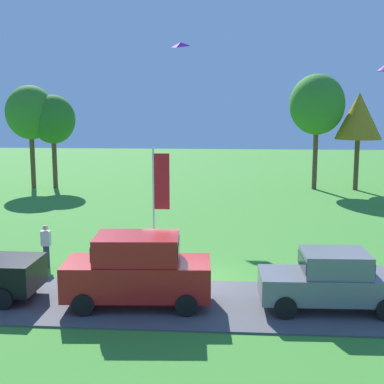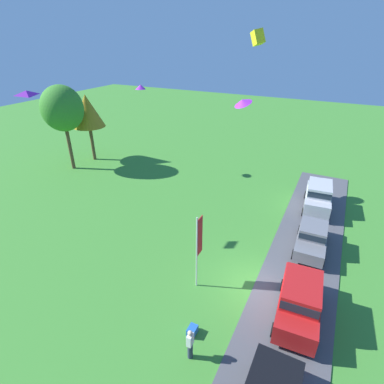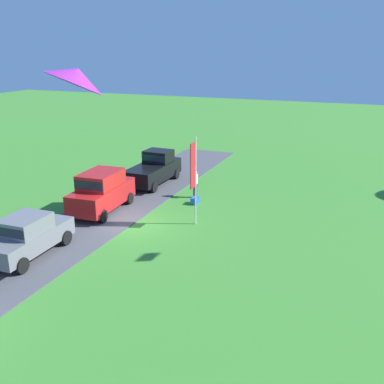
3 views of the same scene
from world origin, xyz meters
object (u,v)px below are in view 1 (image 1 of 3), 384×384
(person_watching_sky, at_px, (46,246))
(tree_far_right, at_px, (359,116))
(car_sedan_near_entrance, at_px, (332,278))
(car_suv_by_flagpole, at_px, (137,267))
(tree_center_back, at_px, (53,120))
(flag_banner, at_px, (159,189))
(tree_right_of_center, at_px, (30,113))
(cooler_box, at_px, (77,260))
(tree_lone_near, at_px, (317,105))
(kite_diamond_low_drifter, at_px, (180,44))

(person_watching_sky, relative_size, tree_far_right, 0.23)
(car_sedan_near_entrance, bearing_deg, car_suv_by_flagpole, -178.85)
(tree_center_back, bearing_deg, flag_banner, -60.25)
(car_suv_by_flagpole, xyz_separation_m, tree_right_of_center, (-12.43, 24.06, 4.49))
(tree_center_back, height_order, flag_banner, tree_center_back)
(car_suv_by_flagpole, xyz_separation_m, cooler_box, (-3.23, 4.34, -1.10))
(tree_right_of_center, bearing_deg, tree_lone_near, 2.51)
(tree_right_of_center, distance_m, flag_banner, 22.46)
(tree_center_back, bearing_deg, person_watching_sky, -72.50)
(tree_right_of_center, height_order, flag_banner, tree_right_of_center)
(tree_lone_near, distance_m, kite_diamond_low_drifter, 13.20)
(tree_right_of_center, bearing_deg, car_suv_by_flagpole, -62.67)
(flag_banner, height_order, cooler_box, flag_banner)
(tree_center_back, bearing_deg, cooler_box, -69.30)
(tree_center_back, relative_size, kite_diamond_low_drifter, 7.08)
(car_sedan_near_entrance, bearing_deg, kite_diamond_low_drifter, 110.94)
(car_sedan_near_entrance, relative_size, kite_diamond_low_drifter, 4.39)
(tree_lone_near, height_order, kite_diamond_low_drifter, kite_diamond_low_drifter)
(car_sedan_near_entrance, distance_m, cooler_box, 10.26)
(tree_right_of_center, xyz_separation_m, tree_center_back, (1.64, 0.28, -0.52))
(cooler_box, bearing_deg, car_suv_by_flagpole, -53.28)
(flag_banner, bearing_deg, kite_diamond_low_drifter, 90.70)
(person_watching_sky, distance_m, kite_diamond_low_drifter, 16.08)
(kite_diamond_low_drifter, bearing_deg, cooler_box, -104.07)
(tree_lone_near, bearing_deg, kite_diamond_low_drifter, -138.06)
(tree_center_back, bearing_deg, tree_right_of_center, -170.22)
(tree_lone_near, bearing_deg, tree_right_of_center, -177.49)
(tree_right_of_center, relative_size, tree_center_back, 1.10)
(car_sedan_near_entrance, distance_m, tree_lone_near, 25.65)
(person_watching_sky, bearing_deg, tree_right_of_center, 111.86)
(car_sedan_near_entrance, height_order, tree_right_of_center, tree_right_of_center)
(car_sedan_near_entrance, relative_size, tree_right_of_center, 0.57)
(person_watching_sky, height_order, kite_diamond_low_drifter, kite_diamond_low_drifter)
(person_watching_sky, height_order, tree_far_right, tree_far_right)
(tree_right_of_center, distance_m, tree_center_back, 1.75)
(tree_lone_near, xyz_separation_m, flag_banner, (-9.32, -19.47, -3.45))
(tree_center_back, distance_m, cooler_box, 21.98)
(car_suv_by_flagpole, bearing_deg, tree_right_of_center, 117.33)
(person_watching_sky, xyz_separation_m, flag_banner, (4.29, 1.65, 2.07))
(cooler_box, bearing_deg, tree_center_back, 110.70)
(car_sedan_near_entrance, bearing_deg, tree_right_of_center, 127.73)
(flag_banner, bearing_deg, cooler_box, -159.30)
(car_suv_by_flagpole, distance_m, person_watching_sky, 5.84)
(car_sedan_near_entrance, distance_m, tree_center_back, 29.82)
(tree_center_back, relative_size, cooler_box, 12.80)
(cooler_box, bearing_deg, tree_far_right, 52.78)
(tree_right_of_center, height_order, tree_far_right, tree_right_of_center)
(tree_lone_near, relative_size, kite_diamond_low_drifter, 8.58)
(tree_right_of_center, height_order, tree_lone_near, tree_lone_near)
(car_suv_by_flagpole, height_order, tree_right_of_center, tree_right_of_center)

